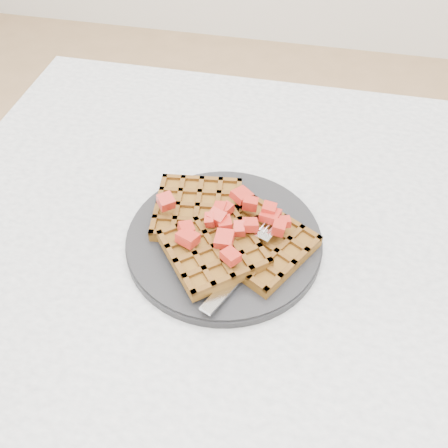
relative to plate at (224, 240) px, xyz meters
name	(u,v)px	position (x,y,z in m)	size (l,w,h in m)	color
ground	(288,443)	(0.16, 0.02, -0.76)	(4.00, 4.00, 0.00)	tan
table	(328,297)	(0.16, 0.02, -0.12)	(1.20, 0.80, 0.75)	silver
plate	(224,240)	(0.00, 0.00, 0.00)	(0.27, 0.27, 0.02)	black
waffles	(224,233)	(0.00, 0.00, 0.02)	(0.24, 0.22, 0.03)	brown
strawberry_pile	(224,217)	(0.00, 0.00, 0.05)	(0.15, 0.15, 0.02)	#980600
fork	(250,260)	(0.04, -0.04, 0.02)	(0.02, 0.18, 0.02)	silver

